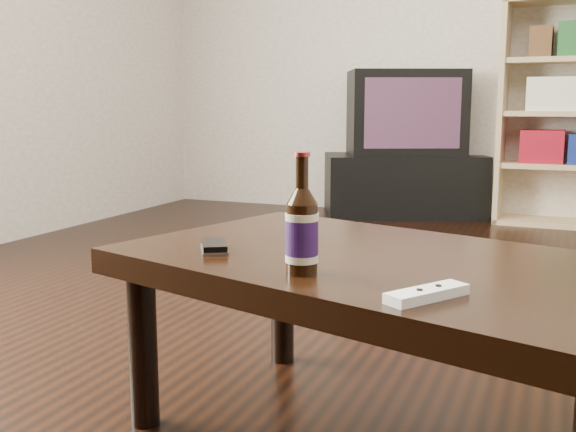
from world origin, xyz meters
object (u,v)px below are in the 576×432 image
at_px(tv, 406,113).
at_px(coffee_table, 386,284).
at_px(bookshelf, 562,109).
at_px(remote, 427,294).
at_px(beer_bottle, 302,231).
at_px(phone, 214,247).
at_px(tv_stand, 404,185).

xyz_separation_m(tv, coffee_table, (0.70, -3.29, -0.34)).
bearing_deg(coffee_table, bookshelf, 84.52).
bearing_deg(remote, beer_bottle, -164.47).
height_order(phone, remote, remote).
bearing_deg(phone, bookshelf, 46.71).
bearing_deg(bookshelf, phone, -100.57).
height_order(coffee_table, remote, remote).
relative_size(bookshelf, remote, 8.78).
height_order(tv_stand, bookshelf, bookshelf).
height_order(tv, remote, tv).
bearing_deg(beer_bottle, coffee_table, 58.12).
height_order(tv, phone, tv).
bearing_deg(remote, coffee_table, 149.91).
relative_size(bookshelf, coffee_table, 1.08).
bearing_deg(tv, bookshelf, -21.31).
height_order(bookshelf, beer_bottle, bookshelf).
height_order(tv, coffee_table, tv).
bearing_deg(phone, tv_stand, 63.67).
bearing_deg(tv_stand, beer_bottle, -104.14).
xyz_separation_m(bookshelf, coffee_table, (-0.32, -3.33, -0.37)).
bearing_deg(tv, phone, -108.25).
relative_size(tv, coffee_table, 0.67).
xyz_separation_m(tv_stand, coffee_table, (0.70, -3.30, 0.17)).
bearing_deg(tv, remote, -100.22).
distance_m(tv, beer_bottle, 3.55).
relative_size(coffee_table, beer_bottle, 5.53).
distance_m(coffee_table, remote, 0.33).
xyz_separation_m(tv, phone, (0.31, -3.37, -0.27)).
height_order(tv_stand, remote, remote).
bearing_deg(beer_bottle, remote, -17.76).
height_order(tv_stand, tv, tv).
height_order(beer_bottle, phone, beer_bottle).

